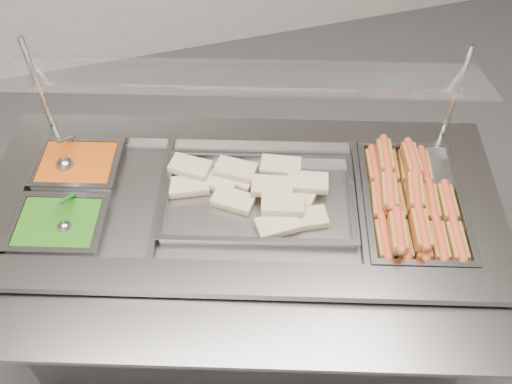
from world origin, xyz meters
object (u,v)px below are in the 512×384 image
object	(u,v)px
ladle	(65,164)
serving_spoon	(65,222)
pan_wraps	(259,201)
steam_counter	(244,263)
sneeze_guard	(243,78)
pan_hotdogs	(411,207)

from	to	relation	value
ladle	serving_spoon	world-z (taller)	ladle
pan_wraps	serving_spoon	xyz separation A→B (m)	(-0.62, 0.06, 0.03)
steam_counter	serving_spoon	bearing A→B (deg)	175.72
steam_counter	sneeze_guard	bearing A→B (deg)	72.03
pan_wraps	ladle	world-z (taller)	ladle
steam_counter	pan_wraps	bearing A→B (deg)	-17.97
sneeze_guard	serving_spoon	xyz separation A→B (m)	(-0.63, -0.15, -0.32)
steam_counter	pan_hotdogs	world-z (taller)	pan_hotdogs
pan_hotdogs	ladle	world-z (taller)	ladle
pan_wraps	steam_counter	bearing A→B (deg)	162.03
steam_counter	serving_spoon	world-z (taller)	serving_spoon
sneeze_guard	pan_wraps	distance (m)	0.41
pan_hotdogs	serving_spoon	distance (m)	1.13
steam_counter	serving_spoon	size ratio (longest dim) A/B	11.90
serving_spoon	pan_wraps	bearing A→B (deg)	-5.46
sneeze_guard	steam_counter	bearing A→B (deg)	-107.97
sneeze_guard	pan_hotdogs	bearing A→B (deg)	-37.25
steam_counter	serving_spoon	distance (m)	0.71
pan_hotdogs	serving_spoon	bearing A→B (deg)	168.92
steam_counter	sneeze_guard	world-z (taller)	sneeze_guard
sneeze_guard	pan_wraps	xyz separation A→B (m)	(-0.01, -0.21, -0.35)
steam_counter	serving_spoon	xyz separation A→B (m)	(-0.57, 0.04, 0.42)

